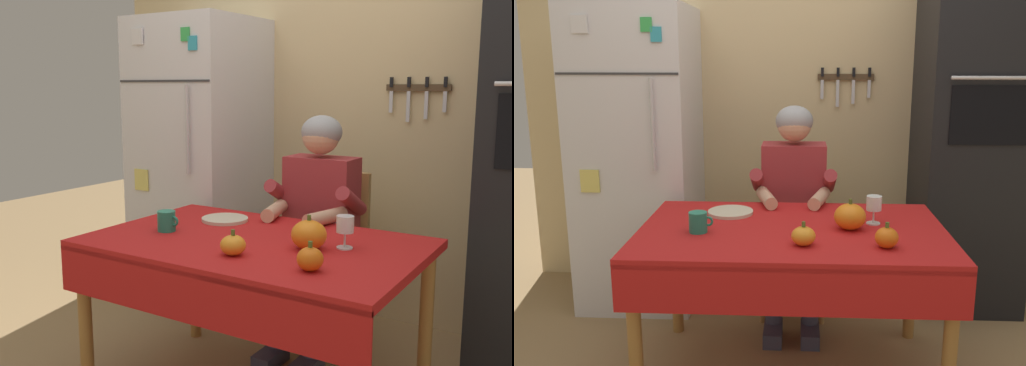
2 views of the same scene
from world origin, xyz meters
The scene contains 11 objects.
back_wall_assembly centered at (0.05, 1.35, 1.30)m, with size 3.70×0.13×2.60m.
refrigerator centered at (-0.95, 0.96, 0.90)m, with size 0.68×0.71×1.80m.
dining_table centered at (0.00, 0.08, 0.66)m, with size 1.40×0.90×0.74m.
chair_behind_person centered at (0.00, 0.87, 0.51)m, with size 0.40×0.40×0.93m.
seated_person centered at (0.00, 0.68, 0.74)m, with size 0.47×0.55×1.25m.
coffee_mug centered at (-0.42, 0.01, 0.79)m, with size 0.11×0.08×0.09m.
wine_glass centered at (0.38, 0.18, 0.83)m, with size 0.07×0.07×0.14m.
pumpkin_large centered at (0.26, 0.09, 0.80)m, with size 0.14×0.14×0.14m.
pumpkin_medium centered at (0.05, -0.14, 0.78)m, with size 0.10×0.10×0.10m.
pumpkin_small centered at (0.39, -0.15, 0.78)m, with size 0.10×0.10×0.11m.
serving_tray centered at (-0.31, 0.32, 0.75)m, with size 0.23×0.23×0.02m, color beige.
Camera 1 is at (1.27, -1.92, 1.39)m, focal length 40.30 mm.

